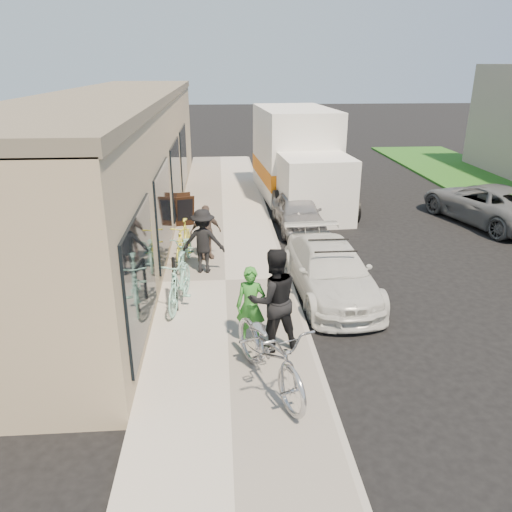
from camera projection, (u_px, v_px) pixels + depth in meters
name	position (u px, v px, depth m)	size (l,w,h in m)	color
ground	(334.00, 348.00, 9.43)	(120.00, 120.00, 0.00)	black
sidewalk	(225.00, 283.00, 12.06)	(3.00, 34.00, 0.15)	#B0AA9E
curb	(289.00, 281.00, 12.17)	(0.12, 34.00, 0.13)	gray
storefront	(119.00, 162.00, 15.73)	(3.60, 20.00, 4.22)	tan
bike_rack	(175.00, 279.00, 10.62)	(0.15, 0.69, 0.98)	black
sandwich_board	(184.00, 210.00, 15.92)	(0.76, 0.76, 1.00)	black
sedan_white	(330.00, 270.00, 11.44)	(1.89, 4.20, 1.23)	silver
sedan_silver	(298.00, 212.00, 16.00)	(1.37, 3.40, 1.16)	gray
moving_truck	(298.00, 161.00, 19.14)	(3.07, 7.15, 3.44)	white
far_car_gray	(486.00, 203.00, 16.69)	(2.18, 4.72, 1.31)	#5C5E62
tandem_bike	(270.00, 351.00, 7.89)	(0.83, 2.38, 1.25)	#AEAEB0
woman_rider	(251.00, 306.00, 9.07)	(0.55, 0.36, 1.50)	#32882D
man_standing	(273.00, 300.00, 8.86)	(0.94, 0.73, 1.93)	black
cruiser_bike_a	(180.00, 281.00, 10.60)	(0.52, 1.83, 1.10)	#90D7C2
cruiser_bike_b	(185.00, 250.00, 12.78)	(0.55, 1.59, 0.83)	#90D7C2
cruiser_bike_c	(183.00, 241.00, 13.08)	(0.49, 1.75, 1.05)	yellow
bystander_a	(203.00, 241.00, 12.24)	(1.04, 0.60, 1.61)	black
bystander_b	(206.00, 232.00, 13.14)	(0.85, 0.36, 1.46)	brown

